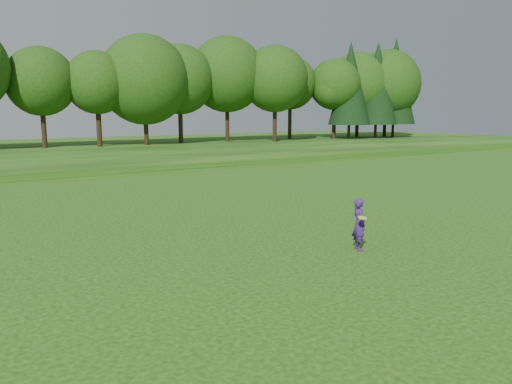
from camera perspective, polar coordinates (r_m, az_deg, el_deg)
ground at (r=14.09m, az=-4.25°, el=-7.66°), size 140.00×140.00×0.00m
berm at (r=46.39m, az=-25.47°, el=3.62°), size 130.00×30.00×0.60m
walking_path at (r=32.69m, az=-21.80°, el=1.39°), size 130.00×1.60×0.04m
treeline at (r=50.36m, az=-26.79°, el=12.80°), size 104.00×7.00×15.00m
woman at (r=15.09m, az=11.69°, el=-3.63°), size 0.69×0.87×1.56m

